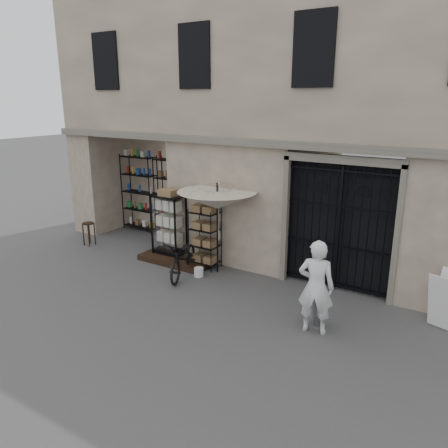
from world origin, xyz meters
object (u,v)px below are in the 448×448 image
Objects in this scene: white_bucket at (199,272)px; bicycle at (184,275)px; steel_bollard at (318,306)px; market_umbrella at (217,195)px; shopkeeper at (313,331)px; easel_sign at (446,301)px; wooden_stool at (89,233)px; display_cabinet at (169,228)px; wire_rack at (205,239)px.

bicycle reaches higher than white_bucket.
steel_bollard is at bearing -12.38° from white_bucket.
market_umbrella is at bearing 158.47° from steel_bollard.
steel_bollard is 0.44× the size of shopkeeper.
shopkeeper is 2.57m from easel_sign.
easel_sign is (9.57, 0.24, 0.21)m from wooden_stool.
easel_sign is at bearing 4.74° from white_bucket.
display_cabinet is 5.11m from shopkeeper.
market_umbrella is at bearing -37.41° from shopkeeper.
white_bucket is 3.42m from steel_bollard.
market_umbrella is 3.98m from shopkeeper.
white_bucket is 3.50m from shopkeeper.
bicycle is 3.81m from shopkeeper.
wire_rack is 1.42× the size of easel_sign.
white_bucket is 0.13× the size of bicycle.
bicycle is 2.60× the size of wooden_stool.
bicycle is at bearing -158.94° from white_bucket.
display_cabinet reaches higher than steel_bollard.
wooden_stool is at bearing 177.07° from white_bucket.
wire_rack is at bearing -22.74° from display_cabinet.
market_umbrella is 2.50× the size of easel_sign.
steel_bollard is at bearing -21.53° from market_umbrella.
display_cabinet is 2.19× the size of steel_bollard.
wire_rack reaches higher than easel_sign.
shopkeeper is at bearing -82.88° from steel_bollard.
steel_bollard reaches higher than wooden_stool.
display_cabinet is 1.72m from white_bucket.
wooden_stool is at bearing -21.18° from shopkeeper.
steel_bollard is (4.74, -1.36, -0.47)m from display_cabinet.
display_cabinet reaches higher than white_bucket.
steel_bollard is (7.48, -0.94, 0.03)m from wooden_stool.
market_umbrella reaches higher than wire_rack.
wooden_stool is at bearing 172.82° from steel_bollard.
easel_sign is (2.06, 1.44, 0.57)m from shopkeeper.
bicycle is (-0.35, -0.14, -0.11)m from white_bucket.
market_umbrella reaches higher than white_bucket.
display_cabinet is 0.95× the size of shopkeeper.
white_bucket is at bearing 1.97° from bicycle.
wire_rack is 5.64m from easel_sign.
bicycle is at bearing -133.08° from market_umbrella.
wooden_stool is at bearing -176.37° from market_umbrella.
wooden_stool is at bearing 169.19° from wire_rack.
steel_bollard is (3.68, -0.59, 0.40)m from bicycle.
display_cabinet is at bearing -163.74° from easel_sign.
shopkeeper is (3.13, -1.48, -1.98)m from market_umbrella.
easel_sign is at bearing -13.30° from bicycle.
bicycle reaches higher than steel_bollard.
steel_bollard is (3.32, -0.73, 0.28)m from white_bucket.
wire_rack is at bearing 109.90° from white_bucket.
easel_sign reaches higher than bicycle.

